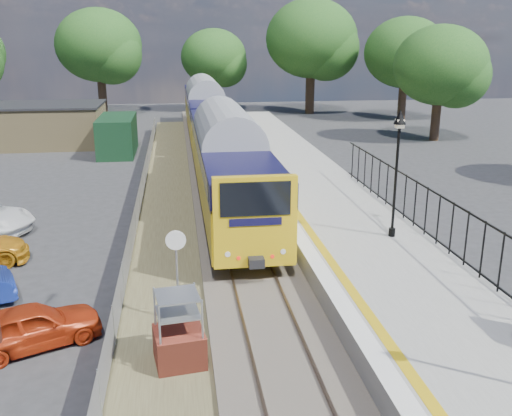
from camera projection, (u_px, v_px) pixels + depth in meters
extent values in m
plane|color=#2D2D30|center=(277.00, 355.00, 14.73)|extent=(120.00, 120.00, 0.00)
cube|color=#473F38|center=(237.00, 228.00, 24.19)|extent=(3.40, 80.00, 0.20)
cube|color=#4C472D|center=(167.00, 250.00, 21.93)|extent=(2.60, 70.00, 0.06)
cube|color=brown|center=(220.00, 226.00, 24.06)|extent=(0.07, 80.00, 0.14)
cube|color=brown|center=(253.00, 225.00, 24.25)|extent=(0.07, 80.00, 0.14)
cube|color=gray|center=(346.00, 231.00, 22.75)|extent=(5.00, 70.00, 0.90)
cube|color=silver|center=(291.00, 223.00, 22.32)|extent=(0.50, 70.00, 0.01)
cube|color=gold|center=(304.00, 222.00, 22.39)|extent=(0.30, 70.00, 0.01)
cylinder|color=black|center=(392.00, 232.00, 20.83)|extent=(0.24, 0.24, 0.30)
cylinder|color=black|center=(395.00, 183.00, 20.30)|extent=(0.10, 0.10, 3.70)
cube|color=black|center=(399.00, 128.00, 19.74)|extent=(0.08, 0.08, 0.30)
cube|color=beige|center=(400.00, 124.00, 19.69)|extent=(0.26, 0.26, 0.30)
cone|color=black|center=(400.00, 117.00, 19.62)|extent=(0.44, 0.44, 0.50)
cube|color=black|center=(477.00, 218.00, 17.21)|extent=(0.05, 26.00, 0.05)
cube|color=tan|center=(48.00, 126.00, 43.08)|extent=(8.00, 6.00, 3.00)
cube|color=black|center=(46.00, 105.00, 42.64)|extent=(8.20, 6.20, 0.15)
cube|color=#12331E|center=(118.00, 135.00, 40.07)|extent=(2.40, 6.00, 2.60)
cylinder|color=#332319|center=(103.00, 96.00, 60.30)|extent=(0.88, 0.88, 3.85)
ellipsoid|color=#1B4F1A|center=(99.00, 45.00, 58.81)|extent=(8.80, 8.80, 7.48)
cylinder|color=#332319|center=(215.00, 96.00, 63.89)|extent=(0.72, 0.72, 3.15)
ellipsoid|color=#1B4F1A|center=(214.00, 57.00, 62.67)|extent=(7.20, 7.20, 6.12)
cylinder|color=#332319|center=(310.00, 94.00, 61.27)|extent=(0.96, 0.96, 4.20)
ellipsoid|color=#1B4F1A|center=(311.00, 39.00, 59.64)|extent=(9.60, 9.60, 8.16)
cylinder|color=#332319|center=(402.00, 102.00, 56.73)|extent=(0.80, 0.80, 3.50)
ellipsoid|color=#1B4F1A|center=(406.00, 53.00, 55.37)|extent=(8.00, 8.00, 6.80)
cylinder|color=#332319|center=(435.00, 121.00, 45.13)|extent=(0.72, 0.72, 3.15)
ellipsoid|color=#1B4F1A|center=(440.00, 65.00, 43.91)|extent=(7.20, 7.20, 6.12)
cube|color=gold|center=(227.00, 170.00, 27.84)|extent=(2.80, 20.00, 1.90)
cube|color=black|center=(226.00, 143.00, 27.47)|extent=(2.82, 20.00, 0.90)
cube|color=black|center=(226.00, 143.00, 27.47)|extent=(2.82, 18.00, 0.70)
cube|color=black|center=(227.00, 193.00, 28.18)|extent=(2.00, 18.00, 0.45)
cube|color=gold|center=(205.00, 115.00, 47.39)|extent=(2.80, 20.00, 1.90)
cube|color=black|center=(204.00, 99.00, 47.01)|extent=(2.82, 20.00, 0.90)
cube|color=black|center=(204.00, 99.00, 47.01)|extent=(2.82, 18.00, 0.70)
cube|color=black|center=(205.00, 129.00, 47.72)|extent=(2.00, 18.00, 0.45)
cube|color=black|center=(256.00, 199.00, 17.76)|extent=(2.24, 0.04, 1.10)
cube|color=maroon|center=(179.00, 348.00, 14.18)|extent=(1.36, 1.36, 0.92)
cylinder|color=#999EA3|center=(177.00, 282.00, 16.04)|extent=(0.06, 0.06, 2.53)
cylinder|color=silver|center=(176.00, 240.00, 15.63)|extent=(0.57, 0.03, 0.57)
imported|color=#B53010|center=(31.00, 326.00, 14.94)|extent=(3.84, 2.81, 1.22)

